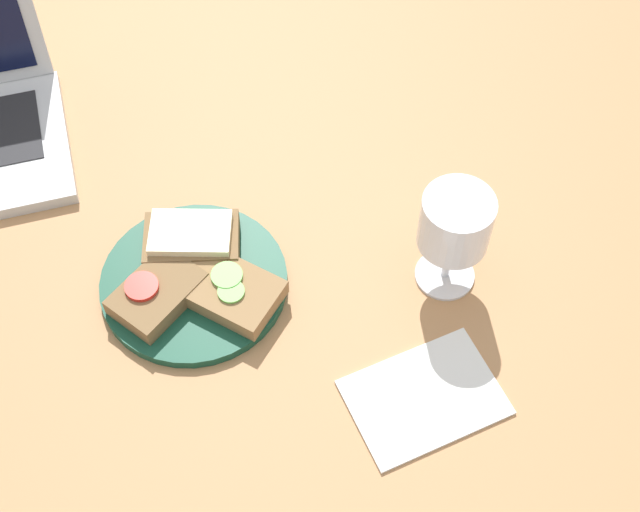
{
  "coord_description": "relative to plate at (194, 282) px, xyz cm",
  "views": [
    {
      "loc": [
        -7.84,
        -52.69,
        88.87
      ],
      "look_at": [
        6.85,
        -0.17,
        8.0
      ],
      "focal_mm": 50.0,
      "sensor_mm": 36.0,
      "label": 1
    }
  ],
  "objects": [
    {
      "name": "napkin",
      "position": [
        20.52,
        -20.29,
        -0.43
      ],
      "size": [
        17.17,
        13.34,
        0.4
      ],
      "primitive_type": "cube",
      "rotation": [
        0.0,
        0.0,
        0.15
      ],
      "color": "white",
      "rests_on": "wooden_table"
    },
    {
      "name": "sandwich_with_tomato",
      "position": [
        -4.27,
        -1.46,
        1.84
      ],
      "size": [
        11.9,
        11.3,
        2.81
      ],
      "color": "brown",
      "rests_on": "plate"
    },
    {
      "name": "sandwich_with_cheese",
      "position": [
        0.82,
        4.37,
        2.2
      ],
      "size": [
        12.05,
        9.2,
        3.35
      ],
      "color": "brown",
      "rests_on": "plate"
    },
    {
      "name": "wine_glass",
      "position": [
        27.83,
        -6.46,
        9.06
      ],
      "size": [
        7.77,
        7.77,
        13.77
      ],
      "color": "white",
      "rests_on": "wooden_table"
    },
    {
      "name": "plate",
      "position": [
        0.0,
        0.0,
        0.0
      ],
      "size": [
        21.19,
        21.19,
        1.26
      ],
      "primitive_type": "cylinder",
      "color": "#144733",
      "rests_on": "wooden_table"
    },
    {
      "name": "sandwich_with_cucumber",
      "position": [
        3.39,
        -2.9,
        1.76
      ],
      "size": [
        13.23,
        13.23,
        2.58
      ],
      "color": "#937047",
      "rests_on": "plate"
    },
    {
      "name": "wooden_table",
      "position": [
        7.07,
        -3.06,
        -2.13
      ],
      "size": [
        140.0,
        140.0,
        3.0
      ],
      "primitive_type": "cube",
      "color": "#B27F51",
      "rests_on": "ground"
    }
  ]
}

